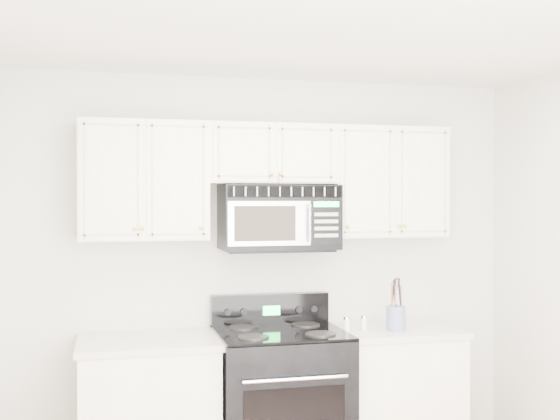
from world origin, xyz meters
name	(u,v)px	position (x,y,z in m)	size (l,w,h in m)	color
room	(350,307)	(0.00, 0.00, 1.30)	(3.51, 3.51, 2.61)	#936B52
base_cabinet_left	(149,418)	(-0.80, 1.44, 0.43)	(0.86, 0.65, 0.92)	white
base_cabinet_right	(391,401)	(0.80, 1.44, 0.43)	(0.86, 0.65, 0.92)	white
range	(281,401)	(0.03, 1.41, 0.48)	(0.81, 0.73, 1.13)	black
upper_cabinets	(270,176)	(0.00, 1.58, 1.93)	(2.44, 0.37, 0.75)	white
microwave	(279,217)	(0.05, 1.55, 1.66)	(0.76, 0.43, 0.42)	black
utensil_crock	(396,317)	(0.79, 1.33, 1.01)	(0.13, 0.13, 0.34)	slate
shaker_salt	(347,325)	(0.45, 1.33, 0.97)	(0.04, 0.04, 0.10)	white
shaker_pepper	(364,323)	(0.59, 1.39, 0.97)	(0.04, 0.04, 0.09)	white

